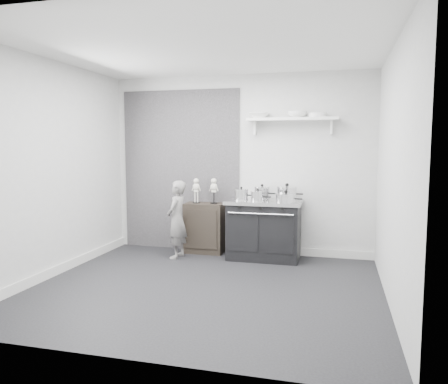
{
  "coord_description": "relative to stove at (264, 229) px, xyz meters",
  "views": [
    {
      "loc": [
        1.46,
        -4.7,
        1.63
      ],
      "look_at": [
        -0.02,
        0.95,
        1.02
      ],
      "focal_mm": 35.0,
      "sensor_mm": 36.0,
      "label": 1
    }
  ],
  "objects": [
    {
      "name": "room_shell",
      "position": [
        -0.53,
        -1.33,
        1.21
      ],
      "size": [
        4.02,
        3.62,
        2.71
      ],
      "color": "#B7B7B4",
      "rests_on": "ground"
    },
    {
      "name": "bowl_large",
      "position": [
        -0.12,
        0.19,
        1.64
      ],
      "size": [
        0.3,
        0.3,
        0.07
      ],
      "primitive_type": "imported",
      "color": "white",
      "rests_on": "wall_shelf"
    },
    {
      "name": "bowl_small",
      "position": [
        0.43,
        0.19,
        1.65
      ],
      "size": [
        0.27,
        0.27,
        0.09
      ],
      "primitive_type": "imported",
      "color": "white",
      "rests_on": "wall_shelf"
    },
    {
      "name": "skeleton_torso",
      "position": [
        -0.8,
        0.13,
        0.55
      ],
      "size": [
        0.12,
        0.08,
        0.45
      ],
      "primitive_type": null,
      "color": "beige",
      "rests_on": "side_cabinet"
    },
    {
      "name": "pot_front_center",
      "position": [
        -0.07,
        -0.13,
        0.5
      ],
      "size": [
        0.29,
        0.2,
        0.17
      ],
      "color": "silver",
      "rests_on": "stove"
    },
    {
      "name": "pot_back_right",
      "position": [
        0.31,
        0.12,
        0.52
      ],
      "size": [
        0.38,
        0.29,
        0.24
      ],
      "color": "silver",
      "rests_on": "stove"
    },
    {
      "name": "side_cabinet",
      "position": [
        -0.95,
        0.13,
        -0.05
      ],
      "size": [
        0.59,
        0.34,
        0.77
      ],
      "primitive_type": "cube",
      "color": "black",
      "rests_on": "ground"
    },
    {
      "name": "stove",
      "position": [
        0.0,
        0.0,
        0.0
      ],
      "size": [
        1.07,
        0.67,
        0.86
      ],
      "color": "black",
      "rests_on": "ground"
    },
    {
      "name": "skeleton_full",
      "position": [
        -1.08,
        0.13,
        0.55
      ],
      "size": [
        0.12,
        0.08,
        0.44
      ],
      "primitive_type": null,
      "color": "beige",
      "rests_on": "side_cabinet"
    },
    {
      "name": "pot_back_left",
      "position": [
        -0.06,
        0.15,
        0.52
      ],
      "size": [
        0.32,
        0.23,
        0.22
      ],
      "color": "silver",
      "rests_on": "stove"
    },
    {
      "name": "pot_front_left",
      "position": [
        -0.32,
        -0.08,
        0.51
      ],
      "size": [
        0.28,
        0.2,
        0.2
      ],
      "color": "silver",
      "rests_on": "stove"
    },
    {
      "name": "pot_front_right",
      "position": [
        0.33,
        -0.2,
        0.49
      ],
      "size": [
        0.37,
        0.28,
        0.17
      ],
      "color": "silver",
      "rests_on": "stove"
    },
    {
      "name": "ground",
      "position": [
        -0.44,
        -1.48,
        -0.43
      ],
      "size": [
        4.0,
        4.0,
        0.0
      ],
      "primitive_type": "plane",
      "color": "black",
      "rests_on": "ground"
    },
    {
      "name": "wall_shelf",
      "position": [
        0.36,
        0.2,
        1.58
      ],
      "size": [
        1.3,
        0.26,
        0.24
      ],
      "color": "white",
      "rests_on": "room_shell"
    },
    {
      "name": "child",
      "position": [
        -1.24,
        -0.27,
        0.14
      ],
      "size": [
        0.29,
        0.42,
        1.14
      ],
      "primitive_type": "imported",
      "rotation": [
        0.0,
        0.0,
        -1.61
      ],
      "color": "slate",
      "rests_on": "ground"
    },
    {
      "name": "plate_stack",
      "position": [
        0.72,
        0.19,
        1.64
      ],
      "size": [
        0.27,
        0.27,
        0.06
      ],
      "primitive_type": "cylinder",
      "color": "white",
      "rests_on": "wall_shelf"
    }
  ]
}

